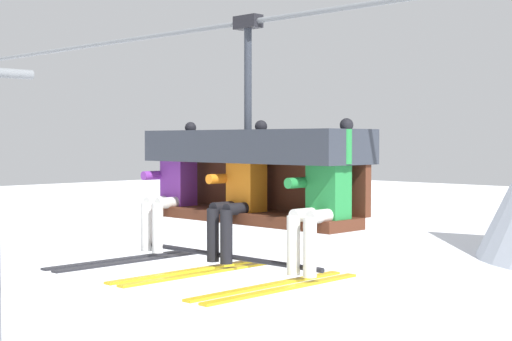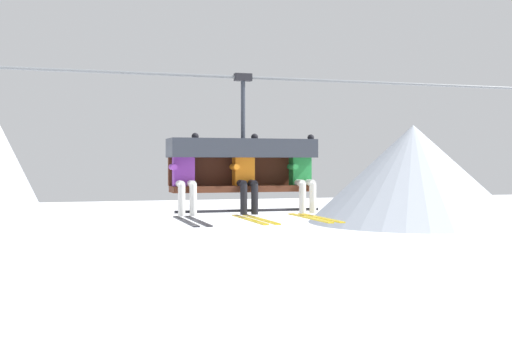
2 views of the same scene
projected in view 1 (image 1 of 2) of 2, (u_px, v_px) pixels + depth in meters
lift_cable at (356, 6)px, 6.32m from camera, size 17.82×0.05×0.05m
chairlift_chair at (254, 162)px, 7.28m from camera, size 2.37×0.74×2.20m
skier_purple at (169, 187)px, 7.82m from camera, size 0.48×1.70×1.34m
skier_orange at (237, 192)px, 7.14m from camera, size 0.48×1.70×1.34m
skier_green at (319, 197)px, 6.46m from camera, size 0.48×1.70×1.34m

